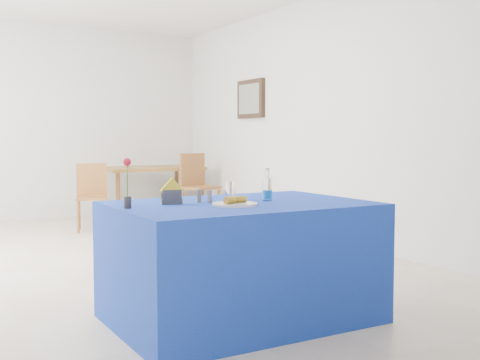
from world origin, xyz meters
The scene contains 16 objects.
floor centered at (0.00, 0.00, 0.00)m, with size 7.00×7.00×0.00m, color beige.
room_shell centered at (0.00, 0.00, 1.75)m, with size 7.00×7.00×7.00m.
picture_frame centered at (2.47, 1.60, 1.70)m, with size 0.06×0.64×0.52m, color black.
picture_art centered at (2.44, 1.60, 1.70)m, with size 0.02×0.52×0.40m, color #998C66.
plate centered at (0.04, -2.25, 0.77)m, with size 0.28×0.28×0.01m, color silver.
drinking_glass centered at (0.13, -2.02, 0.82)m, with size 0.06×0.06×0.13m, color white.
salt_shaker centered at (-0.02, -2.03, 0.80)m, with size 0.03×0.03×0.09m, color slate.
pepper_shaker centered at (-0.07, -1.98, 0.80)m, with size 0.03×0.03×0.09m, color #5E5E63.
blue_table centered at (0.15, -2.12, 0.38)m, with size 1.60×1.10×0.76m.
water_bottle centered at (0.37, -2.10, 0.83)m, with size 0.07×0.07×0.21m.
napkin_holder centered at (-0.26, -1.98, 0.81)m, with size 0.15×0.08×0.16m.
rose_vase centered at (-0.58, -2.07, 0.90)m, with size 0.05×0.05×0.30m.
oak_table centered at (1.47, 2.81, 0.68)m, with size 1.44×0.94×0.76m.
chair_bg_left centered at (0.41, 2.09, 0.49)m, with size 0.48×0.48×0.85m.
chair_bg_right centered at (1.97, 2.25, 0.55)m, with size 0.51×0.51×0.96m.
banana_pieces centered at (0.04, -2.23, 0.79)m, with size 0.18×0.14×0.04m.
Camera 1 is at (-1.76, -5.42, 1.17)m, focal length 45.00 mm.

